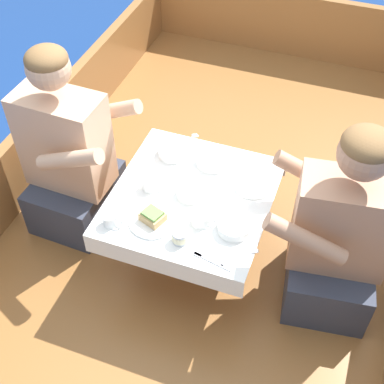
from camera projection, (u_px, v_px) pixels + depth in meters
The scene contains 21 objects.
ground_plane at pixel (200, 271), 2.97m from camera, with size 60.00×60.00×0.00m, color navy.
boat_deck at pixel (200, 254), 2.86m from camera, with size 2.05×3.79×0.31m, color brown.
gunwale_port at pixel (25, 162), 2.84m from camera, with size 0.06×3.79×0.39m, color #936033.
bow_coaming at pixel (288, 24), 3.80m from camera, with size 1.93×0.06×0.45m, color #936033.
cockpit_table at pixel (192, 202), 2.39m from camera, with size 0.69×0.74×0.43m.
person_port at pixel (69, 159), 2.56m from camera, with size 0.53×0.45×1.00m.
person_starboard at pixel (338, 238), 2.24m from camera, with size 0.56×0.50×0.96m.
plate_sandwich at pixel (153, 221), 2.24m from camera, with size 0.21×0.21×0.01m.
plate_bread at pixel (253, 186), 2.39m from camera, with size 0.18×0.18×0.01m.
sandwich at pixel (153, 216), 2.22m from camera, with size 0.12×0.11×0.05m.
bowl_port_near at pixel (190, 192), 2.34m from camera, with size 0.12×0.12×0.04m.
bowl_starboard_near at pixel (212, 160), 2.48m from camera, with size 0.15×0.15×0.04m.
bowl_center_far at pixel (234, 226), 2.20m from camera, with size 0.14×0.14×0.04m.
bowl_port_far at pixel (173, 151), 2.52m from camera, with size 0.14×0.14×0.04m.
coffee_cup_port at pixel (150, 184), 2.36m from camera, with size 0.10×0.07×0.06m.
coffee_cup_starboard at pixel (110, 219), 2.22m from camera, with size 0.09×0.06×0.05m.
coffee_cup_center at pixel (201, 219), 2.22m from camera, with size 0.11×0.08×0.05m.
tin_can at pixel (180, 237), 2.16m from camera, with size 0.07×0.07×0.05m.
utensil_spoon_center at pixel (189, 140), 2.61m from camera, with size 0.08×0.16×0.01m.
utensil_spoon_port at pixel (246, 255), 2.12m from camera, with size 0.13×0.13×0.01m.
utensil_fork_starboard at pixel (209, 260), 2.11m from camera, with size 0.17×0.05×0.00m.
Camera 1 is at (0.55, -1.66, 2.44)m, focal length 50.00 mm.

